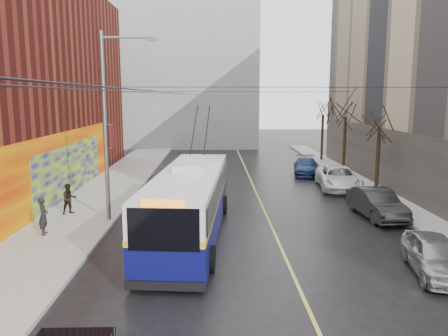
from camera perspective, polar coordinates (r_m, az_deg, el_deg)
The scene contains 19 objects.
ground at distance 12.27m, azimuth 4.80°, elevation -20.30°, with size 140.00×140.00×0.00m, color black.
sidewalk_left at distance 24.34m, azimuth -17.61°, elevation -5.33°, with size 4.00×60.00×0.15m, color gray.
sidewalk_right at distance 25.52m, azimuth 22.34°, elevation -4.93°, with size 2.00×60.00×0.15m, color gray.
lane_line at distance 25.48m, azimuth 4.78°, elevation -4.43°, with size 0.12×50.00×0.01m, color #BFB74C.
building_far at distance 55.87m, azimuth -6.46°, elevation 12.34°, with size 20.50×12.10×18.00m.
streetlight_pole at distance 21.21m, azimuth -14.88°, elevation 5.76°, with size 2.65×0.60×9.00m.
catenary_wires at distance 25.40m, azimuth -4.44°, elevation 9.75°, with size 18.00×60.00×0.22m.
tree_near at distance 28.52m, azimuth 19.74°, elevation 6.63°, with size 3.20×3.20×6.40m.
tree_mid at distance 35.13m, azimuth 15.65°, elevation 7.70°, with size 3.20×3.20×6.68m.
tree_far at distance 41.87m, azimuth 12.84°, elevation 7.87°, with size 3.20×3.20×6.57m.
pigeons_flying at distance 21.29m, azimuth -6.81°, elevation 12.34°, with size 3.12×2.44×1.93m.
trolleybus at distance 18.95m, azimuth -4.47°, elevation -4.45°, with size 3.49×11.89×5.57m.
parked_car_a at distance 16.89m, azimuth 25.86°, elevation -10.23°, with size 1.59×3.96×1.35m, color #A1A1A6.
parked_car_b at distance 23.35m, azimuth 19.31°, elevation -4.39°, with size 1.54×4.41×1.45m, color #27282A.
parked_car_c at distance 29.74m, azimuth 14.67°, elevation -1.26°, with size 2.46×5.34×1.48m, color white.
parked_car_d at distance 34.72m, azimuth 10.69°, elevation 0.25°, with size 1.85×4.56×1.32m, color navy.
following_car at distance 31.47m, azimuth -5.19°, elevation -0.51°, with size 1.62×4.03×1.37m, color #A0A1A4.
pedestrian_a at distance 20.44m, azimuth -22.52°, elevation -5.80°, with size 0.60×0.39×1.64m, color black.
pedestrian_b at distance 23.49m, azimuth -19.57°, elevation -3.82°, with size 0.75×0.59×1.55m, color black.
Camera 1 is at (-1.22, -10.60, 6.07)m, focal length 35.00 mm.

